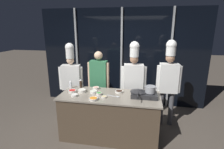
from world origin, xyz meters
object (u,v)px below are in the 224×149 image
Objects in this scene: frying_pan at (138,91)px; prep_bowl_ginger at (104,97)px; serving_spoon_slotted at (116,96)px; prep_bowl_soy_glaze at (119,91)px; person_guest at (99,79)px; stock_pot at (150,89)px; prep_bowl_shrimp at (96,88)px; prep_bowl_rice at (74,95)px; prep_bowl_garlic at (82,91)px; chef_line at (169,77)px; portable_stove at (144,95)px; prep_bowl_bell_pepper at (72,91)px; prep_bowl_bean_sprouts at (93,92)px; squeeze_bottle_clear at (71,84)px; squeeze_bottle_soy at (81,83)px; chef_sous at (133,78)px; prep_bowl_scallions at (99,94)px; chef_head at (71,77)px; prep_bowl_carrots at (93,99)px.

prep_bowl_ginger is at bearing -164.39° from frying_pan.
prep_bowl_soy_glaze is at bearing 84.09° from serving_spoon_slotted.
person_guest is at bearing 138.41° from prep_bowl_soy_glaze.
person_guest is (-1.17, 0.64, -0.05)m from stock_pot.
stock_pot is 1.63× the size of prep_bowl_shrimp.
prep_bowl_rice is 0.89m from prep_bowl_soy_glaze.
chef_line is at bearing 19.71° from prep_bowl_garlic.
portable_stove is 3.00× the size of prep_bowl_garlic.
serving_spoon_slotted is at bearing -3.38° from prep_bowl_bell_pepper.
frying_pan is at bearing -1.94° from prep_bowl_bean_sprouts.
prep_bowl_soy_glaze is (-0.50, 0.14, -0.02)m from portable_stove.
person_guest reaches higher than prep_bowl_soy_glaze.
prep_bowl_shrimp is at bearing 3.16° from squeeze_bottle_clear.
prep_bowl_garlic is (-1.36, 0.03, -0.13)m from stock_pot.
person_guest is at bearing 39.41° from squeeze_bottle_clear.
prep_bowl_garlic is 1.52× the size of prep_bowl_ginger.
person_guest reaches higher than frying_pan.
prep_bowl_rice is at bearing 74.22° from person_guest.
portable_stove is 1.41m from squeeze_bottle_soy.
prep_bowl_bell_pepper is at bearing -100.37° from squeeze_bottle_soy.
squeeze_bottle_soy is (-1.26, 0.30, -0.03)m from frying_pan.
prep_bowl_rice is at bearing 32.53° from chef_sous.
prep_bowl_rice is at bearing -176.05° from prep_bowl_ginger.
prep_bowl_scallions is (0.44, 0.16, 0.00)m from prep_bowl_rice.
frying_pan is 1.14m from person_guest.
squeeze_bottle_clear is (-1.68, 0.21, -0.08)m from stock_pot.
chef_head is (-1.74, 0.63, 0.08)m from portable_stove.
prep_bowl_soy_glaze is at bearing 163.90° from portable_stove.
prep_bowl_carrots reaches higher than prep_bowl_ginger.
frying_pan is at bearing 1.35° from prep_bowl_bell_pepper.
squeeze_bottle_soy is 1.23× the size of prep_bowl_garlic.
squeeze_bottle_clear is 0.11× the size of person_guest.
stock_pot is 0.77m from chef_line.
portable_stove is at bearing -13.40° from prep_bowl_shrimp.
serving_spoon_slotted is (0.91, -0.05, -0.03)m from prep_bowl_bell_pepper.
squeeze_bottle_soy is 0.12× the size of person_guest.
chef_line reaches higher than chef_head.
prep_bowl_shrimp is 0.08× the size of person_guest.
chef_head is at bearing 131.47° from prep_bowl_carrots.
chef_sous reaches higher than chef_head.
chef_sous is (1.32, 0.43, 0.10)m from squeeze_bottle_clear.
squeeze_bottle_clear is 1.11× the size of prep_bowl_garlic.
stock_pot is 0.64m from prep_bowl_soy_glaze.
chef_head is at bearing 140.78° from prep_bowl_ginger.
prep_bowl_garlic and prep_bowl_bell_pepper have the same top height.
stock_pot is at bearing 152.52° from person_guest.
squeeze_bottle_soy is at bearing 114.36° from prep_bowl_garlic.
prep_bowl_rice is 0.76× the size of prep_bowl_carrots.
prep_bowl_carrots is at bearing -52.23° from squeeze_bottle_soy.
prep_bowl_shrimp is at bearing 146.08° from serving_spoon_slotted.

